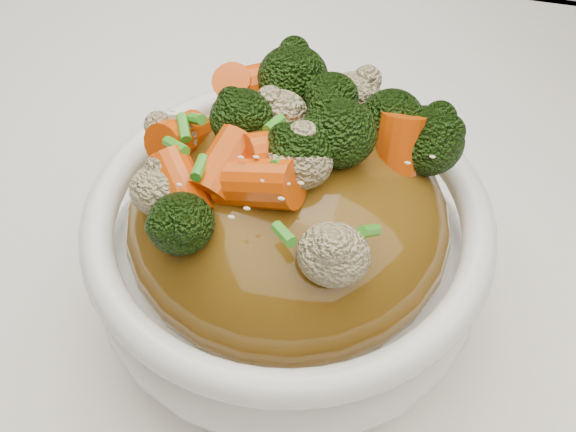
% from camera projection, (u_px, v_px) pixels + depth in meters
% --- Properties ---
extents(tablecloth, '(1.20, 0.80, 0.04)m').
position_uv_depth(tablecloth, '(328.00, 296.00, 0.47)').
color(tablecloth, white).
rests_on(tablecloth, dining_table).
extents(bowl, '(0.26, 0.26, 0.09)m').
position_uv_depth(bowl, '(288.00, 253.00, 0.42)').
color(bowl, white).
rests_on(bowl, tablecloth).
extents(sauce_base, '(0.21, 0.21, 0.10)m').
position_uv_depth(sauce_base, '(288.00, 220.00, 0.39)').
color(sauce_base, brown).
rests_on(sauce_base, bowl).
extents(carrots, '(0.21, 0.21, 0.05)m').
position_uv_depth(carrots, '(288.00, 133.00, 0.34)').
color(carrots, '#D44806').
rests_on(carrots, sauce_base).
extents(broccoli, '(0.21, 0.21, 0.05)m').
position_uv_depth(broccoli, '(288.00, 134.00, 0.34)').
color(broccoli, black).
rests_on(broccoli, sauce_base).
extents(cauliflower, '(0.21, 0.21, 0.04)m').
position_uv_depth(cauliflower, '(288.00, 138.00, 0.34)').
color(cauliflower, tan).
rests_on(cauliflower, sauce_base).
extents(scallions, '(0.16, 0.16, 0.02)m').
position_uv_depth(scallions, '(288.00, 131.00, 0.34)').
color(scallions, '#369021').
rests_on(scallions, sauce_base).
extents(sesame_seeds, '(0.19, 0.19, 0.01)m').
position_uv_depth(sesame_seeds, '(288.00, 131.00, 0.34)').
color(sesame_seeds, beige).
rests_on(sesame_seeds, sauce_base).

